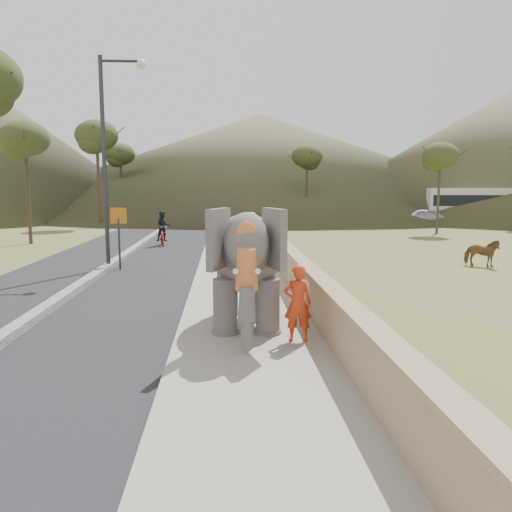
{
  "coord_description": "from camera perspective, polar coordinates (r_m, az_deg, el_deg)",
  "views": [
    {
      "loc": [
        -0.47,
        -6.07,
        3.16
      ],
      "look_at": [
        0.2,
        4.53,
        1.7
      ],
      "focal_mm": 35.0,
      "sensor_mm": 36.0,
      "label": 1
    }
  ],
  "objects": [
    {
      "name": "hill_far",
      "position": [
        76.36,
        0.49,
        10.73
      ],
      "size": [
        80.0,
        80.0,
        14.0
      ],
      "primitive_type": "cone",
      "color": "brown",
      "rests_on": "ground"
    },
    {
      "name": "lamppost",
      "position": [
        20.04,
        -16.16,
        12.44
      ],
      "size": [
        1.76,
        0.36,
        8.0
      ],
      "color": "#2C2C31",
      "rests_on": "ground"
    },
    {
      "name": "ground",
      "position": [
        6.86,
        0.77,
        -19.62
      ],
      "size": [
        160.0,
        160.0,
        0.0
      ],
      "primitive_type": "plane",
      "color": "olive",
      "rests_on": "ground"
    },
    {
      "name": "signboard",
      "position": [
        19.74,
        -15.42,
        3.15
      ],
      "size": [
        0.6,
        0.08,
        2.4
      ],
      "color": "#2D2D33",
      "rests_on": "ground"
    },
    {
      "name": "distant_car",
      "position": [
        43.73,
        19.35,
        4.2
      ],
      "size": [
        4.55,
        3.05,
        1.44
      ],
      "primitive_type": "imported",
      "rotation": [
        0.0,
        0.0,
        1.22
      ],
      "color": "silver",
      "rests_on": "ground"
    },
    {
      "name": "parapet",
      "position": [
        16.42,
        3.84,
        -1.33
      ],
      "size": [
        0.3,
        120.0,
        1.1
      ],
      "primitive_type": "cube",
      "color": "tan",
      "rests_on": "ground"
    },
    {
      "name": "motorcyclist",
      "position": [
        27.46,
        -10.61,
        2.72
      ],
      "size": [
        0.94,
        1.68,
        1.92
      ],
      "color": "maroon",
      "rests_on": "ground"
    },
    {
      "name": "bus_white",
      "position": [
        46.39,
        25.81,
        5.08
      ],
      "size": [
        11.28,
        5.15,
        3.1
      ],
      "primitive_type": "cube",
      "rotation": [
        0.0,
        0.0,
        1.32
      ],
      "color": "silver",
      "rests_on": "ground"
    },
    {
      "name": "cow",
      "position": [
        21.87,
        24.36,
        0.32
      ],
      "size": [
        1.44,
        1.28,
        1.13
      ],
      "primitive_type": "imported",
      "rotation": [
        0.0,
        0.0,
        0.95
      ],
      "color": "brown",
      "rests_on": "ground"
    },
    {
      "name": "road",
      "position": [
        16.99,
        -19.05,
        -3.27
      ],
      "size": [
        7.0,
        120.0,
        0.03
      ],
      "primitive_type": "cube",
      "color": "black",
      "rests_on": "ground"
    },
    {
      "name": "median",
      "position": [
        16.97,
        -19.07,
        -2.95
      ],
      "size": [
        0.35,
        120.0,
        0.22
      ],
      "primitive_type": "cube",
      "color": "black",
      "rests_on": "ground"
    },
    {
      "name": "walkway",
      "position": [
        16.37,
        -1.91,
        -3.03
      ],
      "size": [
        3.0,
        120.0,
        0.15
      ],
      "primitive_type": "cube",
      "color": "#9E9687",
      "rests_on": "ground"
    },
    {
      "name": "trees",
      "position": [
        34.76,
        -0.68,
        8.89
      ],
      "size": [
        47.82,
        42.97,
        8.8
      ],
      "color": "#473828",
      "rests_on": "ground"
    },
    {
      "name": "elephant_and_man",
      "position": [
        10.99,
        -1.03,
        -1.25
      ],
      "size": [
        2.19,
        3.62,
        2.57
      ],
      "color": "slate",
      "rests_on": "ground"
    }
  ]
}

